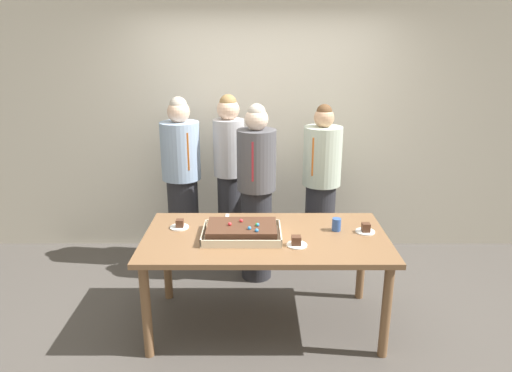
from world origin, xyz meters
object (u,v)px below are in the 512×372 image
Objects in this scene: plated_slice_far_left at (365,229)px; person_green_shirt_behind at (229,176)px; plated_slice_near_left at (179,225)px; person_striped_tie_right at (256,192)px; party_table at (265,246)px; sheet_cake at (242,231)px; person_serving_front at (321,186)px; drink_cup_nearest at (336,225)px; plated_slice_near_right at (296,242)px; person_far_right_suit at (182,181)px; cake_server_utensil at (227,218)px.

plated_slice_far_left is 1.57m from person_green_shirt_behind.
person_striped_tie_right is (0.61, 0.64, 0.07)m from plated_slice_near_left.
sheet_cake is (-0.18, -0.02, 0.13)m from party_table.
person_serving_front is at bearing 36.66° from plated_slice_near_left.
plated_slice_far_left is 1.50× the size of drink_cup_nearest.
sheet_cake is 0.43m from plated_slice_near_right.
person_green_shirt_behind reaches higher than plated_slice_near_left.
plated_slice_far_left is (1.46, -0.09, 0.00)m from plated_slice_near_left.
person_green_shirt_behind reaches higher than plated_slice_near_right.
plated_slice_near_right is 0.61m from plated_slice_far_left.
person_serving_front is 1.37m from person_far_right_suit.
drink_cup_nearest is 0.98m from person_serving_front.
drink_cup_nearest is at bearing 49.76° from person_striped_tie_right.
plated_slice_far_left reaches higher than party_table.
person_green_shirt_behind reaches higher than drink_cup_nearest.
person_striped_tie_right is 0.99× the size of person_far_right_suit.
person_far_right_suit is (-0.49, 0.78, 0.09)m from cake_server_utensil.
plated_slice_near_right is at bearing -140.05° from drink_cup_nearest.
person_far_right_suit reaches higher than sheet_cake.
person_far_right_suit reaches higher than person_striped_tie_right.
person_serving_front is 0.97× the size of person_striped_tie_right.
drink_cup_nearest is at bearing 9.54° from sheet_cake.
person_striped_tie_right is at bearing 82.26° from sheet_cake.
drink_cup_nearest is at bearing -15.68° from cake_server_utensil.
party_table is at bearing -175.40° from plated_slice_far_left.
person_serving_front is at bearing 62.34° from party_table.
person_striped_tie_right is (0.25, 0.45, 0.09)m from cake_server_utensil.
cake_server_utensil is at bearing 135.67° from plated_slice_near_right.
sheet_cake is at bearing 0.03° from person_striped_tie_right.
plated_slice_near_left is 0.75× the size of cake_server_utensil.
party_table is 12.39× the size of plated_slice_near_left.
cake_server_utensil is at bearing 164.32° from drink_cup_nearest.
plated_slice_far_left is at bearing 56.89° from person_striped_tie_right.
person_serving_front is at bearing 39.81° from cake_server_utensil.
sheet_cake is 0.35× the size of person_far_right_suit.
plated_slice_far_left reaches higher than plated_slice_near_left.
plated_slice_near_right reaches higher than cake_server_utensil.
person_far_right_suit is (-1.58, 1.06, 0.07)m from plated_slice_far_left.
person_far_right_suit is at bearing 118.58° from sheet_cake.
cake_server_utensil is at bearing 165.50° from plated_slice_far_left.
person_striped_tie_right is 0.81m from person_far_right_suit.
plated_slice_near_right is at bearing -156.40° from plated_slice_far_left.
party_table is 9.29× the size of cake_server_utensil.
person_far_right_suit is at bearing -57.76° from person_serving_front.
cake_server_utensil is 0.12× the size of person_striped_tie_right.
person_striped_tie_right is (-0.85, 0.73, 0.07)m from plated_slice_far_left.
plated_slice_far_left is at bearing 37.91° from person_green_shirt_behind.
sheet_cake is at bearing -69.60° from cake_server_utensil.
person_green_shirt_behind is at bearing -60.76° from person_serving_front.
party_table is 12.39× the size of plated_slice_near_right.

